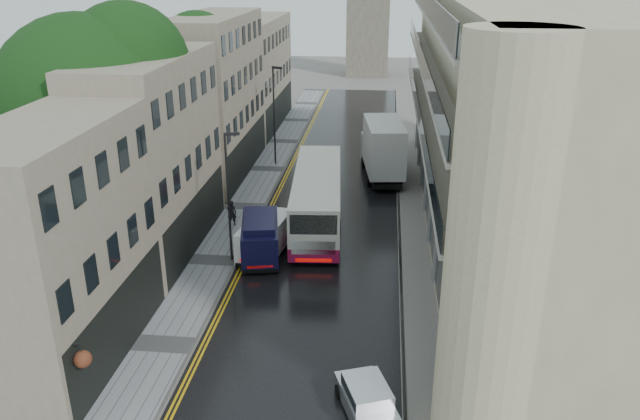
% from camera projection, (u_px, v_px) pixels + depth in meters
% --- Properties ---
extents(road, '(9.00, 85.00, 0.02)m').
position_uv_depth(road, '(331.00, 211.00, 42.16)').
color(road, black).
rests_on(road, ground).
extents(left_sidewalk, '(2.70, 85.00, 0.12)m').
position_uv_depth(left_sidewalk, '(246.00, 207.00, 42.71)').
color(left_sidewalk, gray).
rests_on(left_sidewalk, ground).
extents(right_sidewalk, '(1.80, 85.00, 0.12)m').
position_uv_depth(right_sidewalk, '(411.00, 213.00, 41.61)').
color(right_sidewalk, slate).
rests_on(right_sidewalk, ground).
extents(old_shop_row, '(4.50, 56.00, 12.00)m').
position_uv_depth(old_shop_row, '(199.00, 112.00, 43.15)').
color(old_shop_row, gray).
rests_on(old_shop_row, ground).
extents(modern_block, '(8.00, 40.00, 14.00)m').
position_uv_depth(modern_block, '(501.00, 119.00, 37.16)').
color(modern_block, beige).
rests_on(modern_block, ground).
extents(tree_near, '(10.56, 10.56, 13.89)m').
position_uv_depth(tree_near, '(91.00, 135.00, 33.87)').
color(tree_near, black).
rests_on(tree_near, ground).
extents(tree_far, '(9.24, 9.24, 12.46)m').
position_uv_depth(tree_far, '(174.00, 99.00, 46.10)').
color(tree_far, black).
rests_on(tree_far, ground).
extents(cream_bus, '(3.79, 12.71, 3.42)m').
position_uv_depth(cream_bus, '(293.00, 220.00, 36.26)').
color(cream_bus, silver).
rests_on(cream_bus, road).
extents(white_lorry, '(3.71, 8.96, 4.56)m').
position_uv_depth(white_lorry, '(369.00, 157.00, 45.99)').
color(white_lorry, silver).
rests_on(white_lorry, road).
extents(white_van, '(2.65, 4.86, 2.09)m').
position_uv_depth(white_van, '(240.00, 247.00, 34.39)').
color(white_van, white).
rests_on(white_van, road).
extents(navy_van, '(2.87, 5.28, 2.55)m').
position_uv_depth(navy_van, '(243.00, 249.00, 33.62)').
color(navy_van, black).
rests_on(navy_van, road).
extents(pedestrian, '(0.61, 0.40, 1.67)m').
position_uv_depth(pedestrian, '(232.00, 213.00, 39.35)').
color(pedestrian, black).
rests_on(pedestrian, left_sidewalk).
extents(lamp_post_near, '(0.84, 0.43, 7.29)m').
position_uv_depth(lamp_post_near, '(228.00, 199.00, 33.74)').
color(lamp_post_near, black).
rests_on(lamp_post_near, left_sidewalk).
extents(lamp_post_far, '(0.90, 0.54, 7.94)m').
position_uv_depth(lamp_post_far, '(274.00, 117.00, 50.07)').
color(lamp_post_far, black).
rests_on(lamp_post_far, left_sidewalk).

